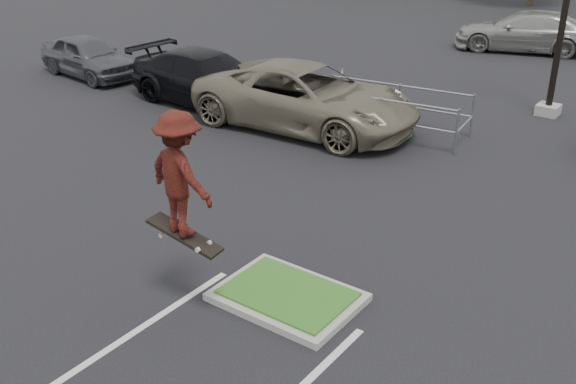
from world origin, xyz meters
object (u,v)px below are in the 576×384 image
Objects in this scene: car_l_tan at (306,97)px; car_far_silver at (527,32)px; cart_corral at (373,104)px; skateboarder at (180,175)px; car_l_black at (208,79)px; car_l_grey at (88,56)px.

car_far_silver is (1.84, 12.55, -0.09)m from car_l_tan.
skateboarder is at bearing -85.78° from cart_corral.
car_l_black is (-3.50, 0.00, -0.08)m from car_l_tan.
car_l_tan is at bearing -25.45° from car_far_silver.
car_l_tan is 9.00m from car_l_grey.
car_l_black is 13.64m from car_far_silver.
car_l_black is 5.50m from car_l_grey.
car_l_tan is at bearing -59.87° from skateboarder.
skateboarder reaches higher than car_l_grey.
cart_corral is at bearing -18.58° from car_far_silver.
cart_corral is at bearing -61.72° from car_l_tan.
cart_corral is 0.69× the size of car_l_tan.
car_l_grey reaches higher than cart_corral.
car_l_grey is (-5.50, 0.00, -0.09)m from car_l_black.
car_l_black is at bearing -83.09° from car_l_grey.
car_l_grey is 16.58m from car_far_silver.
cart_corral is 0.80× the size of car_far_silver.
car_l_grey is at bearing -57.94° from car_far_silver.
skateboarder is at bearing -160.80° from car_l_tan.
car_l_black is 1.02× the size of car_far_silver.
car_l_tan is 1.52× the size of car_l_grey.
car_l_black is at bearing 86.79° from car_l_tan.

